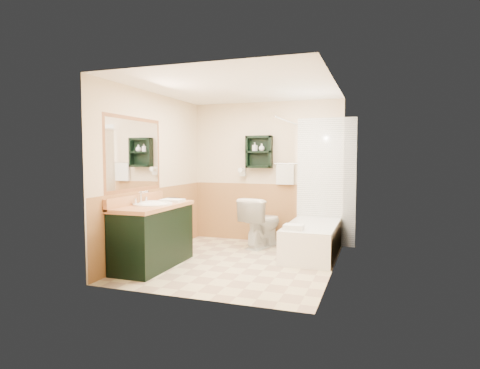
# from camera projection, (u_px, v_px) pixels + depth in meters

# --- Properties ---
(floor) EXTENTS (3.00, 3.00, 0.00)m
(floor) POSITION_uv_depth(u_px,v_px,m) (237.00, 262.00, 5.58)
(floor) COLOR beige
(floor) RESTS_ON ground
(back_wall) EXTENTS (2.60, 0.04, 2.40)m
(back_wall) POSITION_uv_depth(u_px,v_px,m) (266.00, 172.00, 6.93)
(back_wall) COLOR #FFEEC7
(back_wall) RESTS_ON ground
(left_wall) EXTENTS (0.04, 3.00, 2.40)m
(left_wall) POSITION_uv_depth(u_px,v_px,m) (153.00, 175.00, 5.92)
(left_wall) COLOR #FFEEC7
(left_wall) RESTS_ON ground
(right_wall) EXTENTS (0.04, 3.00, 2.40)m
(right_wall) POSITION_uv_depth(u_px,v_px,m) (335.00, 178.00, 5.06)
(right_wall) COLOR #FFEEC7
(right_wall) RESTS_ON ground
(ceiling) EXTENTS (2.60, 3.00, 0.04)m
(ceiling) POSITION_uv_depth(u_px,v_px,m) (237.00, 86.00, 5.41)
(ceiling) COLOR white
(ceiling) RESTS_ON back_wall
(wainscot_left) EXTENTS (2.98, 2.98, 1.00)m
(wainscot_left) POSITION_uv_depth(u_px,v_px,m) (156.00, 222.00, 5.96)
(wainscot_left) COLOR tan
(wainscot_left) RESTS_ON left_wall
(wainscot_back) EXTENTS (2.58, 2.58, 1.00)m
(wainscot_back) POSITION_uv_depth(u_px,v_px,m) (266.00, 213.00, 6.94)
(wainscot_back) COLOR tan
(wainscot_back) RESTS_ON back_wall
(mirror_frame) EXTENTS (1.30, 1.30, 1.00)m
(mirror_frame) POSITION_uv_depth(u_px,v_px,m) (134.00, 154.00, 5.37)
(mirror_frame) COLOR #955430
(mirror_frame) RESTS_ON left_wall
(mirror_glass) EXTENTS (1.20, 1.20, 0.90)m
(mirror_glass) POSITION_uv_depth(u_px,v_px,m) (134.00, 154.00, 5.36)
(mirror_glass) COLOR white
(mirror_glass) RESTS_ON left_wall
(tile_right) EXTENTS (1.50, 1.50, 2.10)m
(tile_right) POSITION_uv_depth(u_px,v_px,m) (338.00, 186.00, 5.79)
(tile_right) COLOR white
(tile_right) RESTS_ON right_wall
(tile_back) EXTENTS (0.95, 0.95, 2.10)m
(tile_back) POSITION_uv_depth(u_px,v_px,m) (326.00, 182.00, 6.56)
(tile_back) COLOR white
(tile_back) RESTS_ON back_wall
(tile_accent) EXTENTS (1.50, 1.50, 0.10)m
(tile_accent) POSITION_uv_depth(u_px,v_px,m) (338.00, 127.00, 5.74)
(tile_accent) COLOR #154C39
(tile_accent) RESTS_ON right_wall
(wall_shelf) EXTENTS (0.45, 0.15, 0.55)m
(wall_shelf) POSITION_uv_depth(u_px,v_px,m) (259.00, 152.00, 6.83)
(wall_shelf) COLOR black
(wall_shelf) RESTS_ON back_wall
(hair_dryer) EXTENTS (0.10, 0.24, 0.18)m
(hair_dryer) POSITION_uv_depth(u_px,v_px,m) (243.00, 172.00, 6.97)
(hair_dryer) COLOR white
(hair_dryer) RESTS_ON back_wall
(towel_bar) EXTENTS (0.40, 0.06, 0.40)m
(towel_bar) POSITION_uv_depth(u_px,v_px,m) (285.00, 164.00, 6.73)
(towel_bar) COLOR white
(towel_bar) RESTS_ON back_wall
(curtain_rod) EXTENTS (0.03, 1.60, 0.03)m
(curtain_rod) POSITION_uv_depth(u_px,v_px,m) (287.00, 121.00, 5.97)
(curtain_rod) COLOR silver
(curtain_rod) RESTS_ON back_wall
(shower_curtain) EXTENTS (1.05, 1.05, 1.70)m
(shower_curtain) POSITION_uv_depth(u_px,v_px,m) (289.00, 177.00, 6.20)
(shower_curtain) COLOR beige
(shower_curtain) RESTS_ON curtain_rod
(vanity) EXTENTS (0.59, 1.31, 0.83)m
(vanity) POSITION_uv_depth(u_px,v_px,m) (153.00, 236.00, 5.35)
(vanity) COLOR black
(vanity) RESTS_ON ground
(bathtub) EXTENTS (0.71, 1.50, 0.47)m
(bathtub) POSITION_uv_depth(u_px,v_px,m) (312.00, 240.00, 5.94)
(bathtub) COLOR white
(bathtub) RESTS_ON ground
(toilet) EXTENTS (0.66, 0.91, 0.80)m
(toilet) POSITION_uv_depth(u_px,v_px,m) (262.00, 222.00, 6.52)
(toilet) COLOR white
(toilet) RESTS_ON ground
(counter_towel) EXTENTS (0.30, 0.23, 0.04)m
(counter_towel) POSITION_uv_depth(u_px,v_px,m) (172.00, 201.00, 5.62)
(counter_towel) COLOR white
(counter_towel) RESTS_ON vanity
(vanity_book) EXTENTS (0.18, 0.03, 0.25)m
(vanity_book) POSITION_uv_depth(u_px,v_px,m) (165.00, 191.00, 5.95)
(vanity_book) COLOR black
(vanity_book) RESTS_ON vanity
(tub_towel) EXTENTS (0.26, 0.22, 0.07)m
(tub_towel) POSITION_uv_depth(u_px,v_px,m) (294.00, 227.00, 5.47)
(tub_towel) COLOR white
(tub_towel) RESTS_ON bathtub
(soap_bottle_a) EXTENTS (0.11, 0.16, 0.07)m
(soap_bottle_a) POSITION_uv_depth(u_px,v_px,m) (255.00, 149.00, 6.84)
(soap_bottle_a) COLOR white
(soap_bottle_a) RESTS_ON wall_shelf
(soap_bottle_b) EXTENTS (0.13, 0.15, 0.10)m
(soap_bottle_b) POSITION_uv_depth(u_px,v_px,m) (262.00, 148.00, 6.80)
(soap_bottle_b) COLOR white
(soap_bottle_b) RESTS_ON wall_shelf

